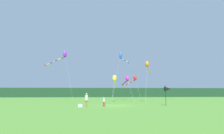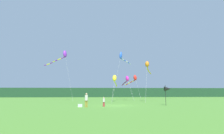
% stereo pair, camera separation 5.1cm
% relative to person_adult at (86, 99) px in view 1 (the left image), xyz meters
% --- Properties ---
extents(ground_plane, '(120.00, 120.00, 0.00)m').
position_rel_person_adult_xyz_m(ground_plane, '(3.95, 2.74, -0.98)').
color(ground_plane, '#4C842D').
extents(distant_treeline, '(108.00, 2.73, 3.56)m').
position_rel_person_adult_xyz_m(distant_treeline, '(3.95, 47.74, 0.80)').
color(distant_treeline, '#1E4228').
rests_on(distant_treeline, ground).
extents(person_adult, '(0.39, 0.39, 1.76)m').
position_rel_person_adult_xyz_m(person_adult, '(0.00, 0.00, 0.00)').
color(person_adult, olive).
rests_on(person_adult, ground).
extents(person_child, '(0.27, 0.27, 1.24)m').
position_rel_person_adult_xyz_m(person_child, '(2.23, 0.79, -0.29)').
color(person_child, '#B23338').
rests_on(person_child, ground).
extents(cooler_box, '(0.56, 0.37, 0.36)m').
position_rel_person_adult_xyz_m(cooler_box, '(-0.79, 0.50, -0.80)').
color(cooler_box, silver).
rests_on(cooler_box, ground).
extents(banner_flag_pole, '(0.90, 0.70, 2.88)m').
position_rel_person_adult_xyz_m(banner_flag_pole, '(11.51, 2.29, 1.36)').
color(banner_flag_pole, black).
rests_on(banner_flag_pole, ground).
extents(kite_orange, '(3.57, 7.93, 8.12)m').
position_rel_person_adult_xyz_m(kite_orange, '(11.32, 11.77, 6.22)').
color(kite_orange, '#B2B2B2').
rests_on(kite_orange, ground).
extents(kite_yellow, '(1.72, 7.67, 5.48)m').
position_rel_person_adult_xyz_m(kite_yellow, '(4.83, 12.90, 3.54)').
color(kite_yellow, '#B2B2B2').
rests_on(kite_yellow, ground).
extents(kite_blue, '(5.38, 6.42, 11.61)m').
position_rel_person_adult_xyz_m(kite_blue, '(7.14, 19.21, 9.46)').
color(kite_blue, '#B2B2B2').
rests_on(kite_blue, ground).
extents(kite_magenta, '(1.69, 6.91, 5.71)m').
position_rel_person_adult_xyz_m(kite_magenta, '(8.02, 17.30, 3.81)').
color(kite_magenta, '#B2B2B2').
rests_on(kite_magenta, ground).
extents(kite_red, '(2.77, 5.82, 5.99)m').
position_rel_person_adult_xyz_m(kite_red, '(9.99, 18.67, 4.07)').
color(kite_red, '#B2B2B2').
rests_on(kite_red, ground).
extents(kite_purple, '(8.00, 5.50, 11.44)m').
position_rel_person_adult_xyz_m(kite_purple, '(-6.71, 18.25, 9.26)').
color(kite_purple, '#B2B2B2').
rests_on(kite_purple, ground).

